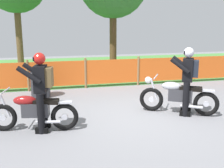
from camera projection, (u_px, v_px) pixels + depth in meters
ground at (141, 115)px, 7.12m from camera, size 24.00×24.00×0.02m
grass_verge at (94, 68)px, 13.79m from camera, size 24.00×7.88×0.01m
barrier_fence at (112, 72)px, 9.93m from camera, size 9.66×0.08×1.05m
motorcycle_lead at (33, 111)px, 6.00m from camera, size 1.89×0.67×0.91m
motorcycle_trailing at (178, 96)px, 7.10m from camera, size 1.76×1.11×0.94m
rider_lead at (41, 88)px, 5.89m from camera, size 0.74×0.63×1.69m
rider_trailing at (188, 77)px, 6.93m from camera, size 0.79×0.71×1.69m
oil_drum at (40, 83)px, 8.60m from camera, size 0.58×0.58×0.88m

